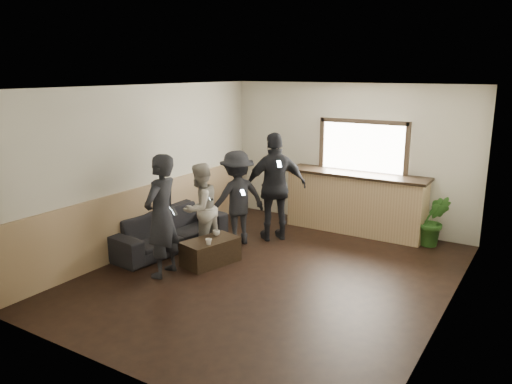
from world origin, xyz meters
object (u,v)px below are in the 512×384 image
Objects in this scene: sofa at (167,230)px; bar_counter at (356,199)px; cup_a at (216,233)px; coffee_table at (210,251)px; person_b at (200,208)px; cup_b at (209,242)px; person_d at (275,187)px; person_a at (162,216)px; potted_plant at (434,221)px; person_c at (237,198)px.

bar_counter is at bearing -36.85° from sofa.
cup_a is at bearing -118.64° from bar_counter.
person_b is at bearing 142.87° from coffee_table.
sofa is 1.11m from coffee_table.
person_b reaches higher than cup_b.
person_b is 0.78× the size of person_d.
cup_b is at bearing 132.89° from person_a.
potted_plant is (2.73, 2.91, 0.02)m from cup_b.
person_d is (0.33, 1.36, 0.54)m from cup_a.
bar_counter is 1.37× the size of person_d.
cup_a is 1.50m from person_d.
cup_a is 3.81m from potted_plant.
sofa is at bearing -19.14° from person_c.
person_c is (-3.01, -1.69, 0.37)m from potted_plant.
sofa is 1.27m from cup_b.
potted_plant is at bearing -3.42° from bar_counter.
bar_counter is at bearing 64.02° from coffee_table.
person_c reaches higher than cup_a.
sofa is 2.49× the size of coffee_table.
sofa is at bearing -148.68° from person_a.
person_d reaches higher than person_b.
person_b is 0.74m from person_c.
person_d is (0.17, 1.78, 0.54)m from cup_b.
person_a is 1.10m from person_b.
sofa is 2.06m from person_d.
cup_b is 1.32m from person_c.
sofa is 4.67m from potted_plant.
person_a reaches higher than person_c.
coffee_table is 0.48× the size of person_a.
cup_a is 0.06× the size of person_d.
person_c is at bearing 98.99° from cup_a.
person_b is at bearing -144.27° from potted_plant.
person_a is 1.21× the size of person_b.
cup_a is 0.45m from cup_b.
cup_b is at bearing -59.03° from coffee_table.
cup_a is (-1.41, -2.58, -0.20)m from bar_counter.
person_b is at bearing 163.93° from cup_a.
sofa is at bearing 161.69° from cup_b.
cup_a is at bearing 76.57° from person_b.
potted_plant is 4.08m from person_b.
cup_a is at bearing 110.69° from cup_b.
bar_counter is 2.95m from cup_a.
potted_plant is 0.61× the size of person_b.
cup_b is 0.06× the size of person_c.
bar_counter reaches higher than potted_plant.
sofa is (-2.45, -2.61, -0.32)m from bar_counter.
coffee_table is (-1.37, -2.81, -0.44)m from bar_counter.
person_a reaches higher than coffee_table.
sofa is 1.13× the size of person_d.
person_d is at bearing 76.33° from cup_a.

